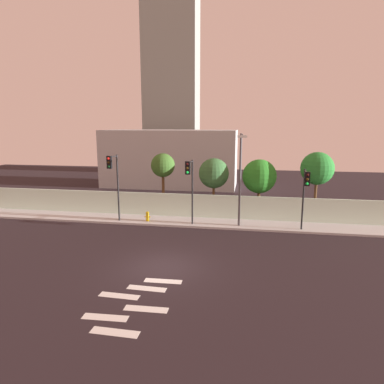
# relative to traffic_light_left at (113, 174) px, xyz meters

# --- Properties ---
(ground_plane) EXTENTS (80.00, 80.00, 0.00)m
(ground_plane) POSITION_rel_traffic_light_left_xyz_m (5.37, -6.99, -3.76)
(ground_plane) COLOR black
(sidewalk) EXTENTS (36.00, 2.40, 0.15)m
(sidewalk) POSITION_rel_traffic_light_left_xyz_m (5.37, 1.21, -3.68)
(sidewalk) COLOR #B5B5B5
(sidewalk) RESTS_ON ground
(perimeter_wall) EXTENTS (36.00, 0.18, 1.80)m
(perimeter_wall) POSITION_rel_traffic_light_left_xyz_m (5.37, 2.50, -2.71)
(perimeter_wall) COLOR silver
(perimeter_wall) RESTS_ON sidewalk
(crosswalk_marking) EXTENTS (3.34, 4.74, 0.01)m
(crosswalk_marking) POSITION_rel_traffic_light_left_xyz_m (5.09, -10.66, -3.75)
(crosswalk_marking) COLOR silver
(crosswalk_marking) RESTS_ON ground
(traffic_light_left) EXTENTS (0.38, 1.32, 4.97)m
(traffic_light_left) POSITION_rel_traffic_light_left_xyz_m (0.00, 0.00, 0.00)
(traffic_light_left) COLOR black
(traffic_light_left) RESTS_ON sidewalk
(traffic_light_center) EXTENTS (0.40, 1.23, 4.68)m
(traffic_light_center) POSITION_rel_traffic_light_left_xyz_m (5.59, 0.03, -0.20)
(traffic_light_center) COLOR black
(traffic_light_center) RESTS_ON sidewalk
(traffic_light_right) EXTENTS (0.35, 1.71, 4.21)m
(traffic_light_right) POSITION_rel_traffic_light_left_xyz_m (13.31, -0.26, -0.50)
(traffic_light_right) COLOR black
(traffic_light_right) RESTS_ON sidewalk
(street_lamp_curbside) EXTENTS (0.62, 1.89, 6.53)m
(street_lamp_curbside) POSITION_rel_traffic_light_left_xyz_m (9.05, 0.51, 0.27)
(street_lamp_curbside) COLOR #4C4C51
(street_lamp_curbside) RESTS_ON sidewalk
(fire_hydrant) EXTENTS (0.44, 0.26, 0.73)m
(fire_hydrant) POSITION_rel_traffic_light_left_xyz_m (2.22, 0.78, -3.21)
(fire_hydrant) COLOR gold
(fire_hydrant) RESTS_ON sidewalk
(roadside_tree_leftmost) EXTENTS (1.96, 1.96, 4.97)m
(roadside_tree_leftmost) POSITION_rel_traffic_light_left_xyz_m (2.66, 3.93, 0.19)
(roadside_tree_leftmost) COLOR brown
(roadside_tree_leftmost) RESTS_ON ground
(roadside_tree_midleft) EXTENTS (2.42, 2.42, 4.64)m
(roadside_tree_midleft) POSITION_rel_traffic_light_left_xyz_m (6.85, 3.93, -0.34)
(roadside_tree_midleft) COLOR brown
(roadside_tree_midleft) RESTS_ON ground
(roadside_tree_midright) EXTENTS (2.67, 2.67, 4.61)m
(roadside_tree_midright) POSITION_rel_traffic_light_left_xyz_m (10.45, 3.93, -0.49)
(roadside_tree_midright) COLOR brown
(roadside_tree_midright) RESTS_ON ground
(roadside_tree_rightmost) EXTENTS (2.50, 2.50, 5.24)m
(roadside_tree_rightmost) POSITION_rel_traffic_light_left_xyz_m (14.74, 3.93, 0.21)
(roadside_tree_rightmost) COLOR brown
(roadside_tree_rightmost) RESTS_ON ground
(low_building_distant) EXTENTS (15.59, 6.00, 6.62)m
(low_building_distant) POSITION_rel_traffic_light_left_xyz_m (0.31, 16.50, -0.45)
(low_building_distant) COLOR #AFAFAF
(low_building_distant) RESTS_ON ground
(tower_on_skyline) EXTENTS (7.81, 5.00, 33.82)m
(tower_on_skyline) POSITION_rel_traffic_light_left_xyz_m (-2.15, 28.50, 13.15)
(tower_on_skyline) COLOR gray
(tower_on_skyline) RESTS_ON ground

